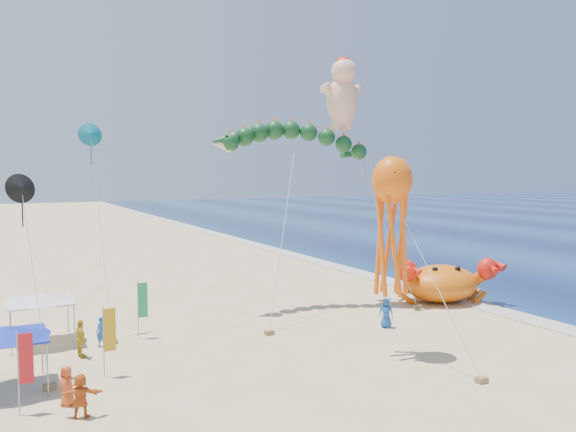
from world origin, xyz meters
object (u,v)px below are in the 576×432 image
object	(u,v)px
dragon_kite	(292,144)
cherub_kite	(343,92)
canopy_white	(41,298)
crab_inflatable	(442,282)
octopus_kite	(392,215)
canopy_blue	(5,332)

from	to	relation	value
dragon_kite	cherub_kite	distance (m)	5.02
dragon_kite	canopy_white	size ratio (longest dim) A/B	3.47
dragon_kite	canopy_white	distance (m)	17.69
crab_inflatable	dragon_kite	bearing A→B (deg)	160.46
octopus_kite	canopy_white	bearing A→B (deg)	146.41
canopy_blue	dragon_kite	bearing A→B (deg)	23.46
crab_inflatable	dragon_kite	distance (m)	14.17
canopy_blue	canopy_white	distance (m)	6.58
crab_inflatable	dragon_kite	xyz separation A→B (m)	(-9.95, 3.53, 9.46)
octopus_kite	crab_inflatable	bearing A→B (deg)	36.21
cherub_kite	canopy_white	bearing A→B (deg)	-178.44
cherub_kite	canopy_blue	world-z (taller)	cherub_kite
dragon_kite	canopy_blue	world-z (taller)	dragon_kite
crab_inflatable	cherub_kite	size ratio (longest dim) A/B	0.43
cherub_kite	crab_inflatable	bearing A→B (deg)	-24.34
octopus_kite	canopy_blue	xyz separation A→B (m)	(-16.81, 3.66, -4.48)
cherub_kite	octopus_kite	distance (m)	13.50
dragon_kite	crab_inflatable	bearing A→B (deg)	-19.54
canopy_blue	canopy_white	world-z (taller)	same
crab_inflatable	cherub_kite	xyz separation A→B (m)	(-6.42, 2.90, 12.98)
crab_inflatable	canopy_blue	distance (m)	27.52
crab_inflatable	octopus_kite	world-z (taller)	octopus_kite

